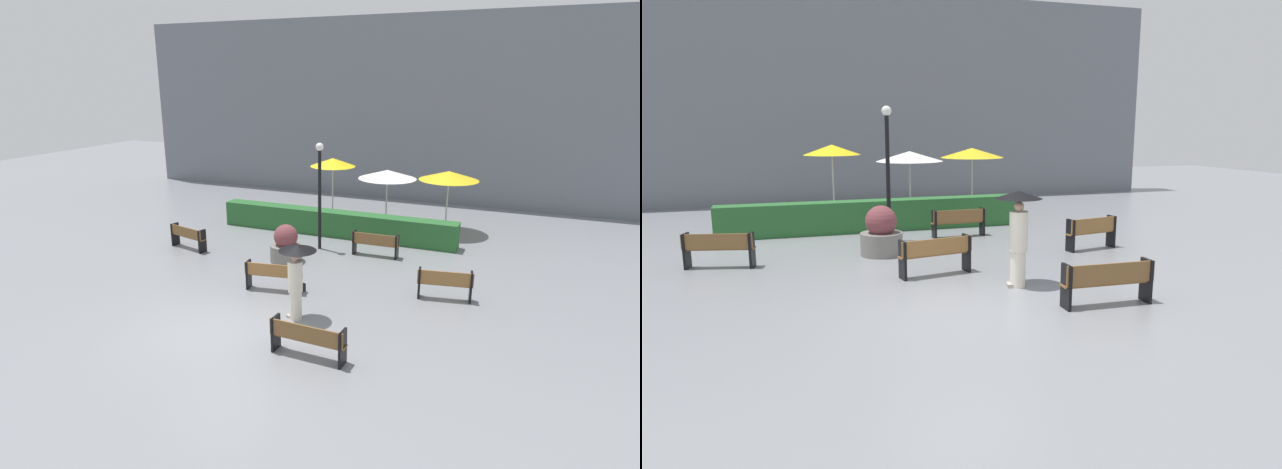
% 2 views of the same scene
% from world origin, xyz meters
% --- Properties ---
extents(ground_plane, '(60.00, 60.00, 0.00)m').
position_xyz_m(ground_plane, '(0.00, 0.00, 0.00)').
color(ground_plane, gray).
extents(bench_mid_center, '(1.71, 0.62, 0.85)m').
position_xyz_m(bench_mid_center, '(0.16, 2.59, 0.52)').
color(bench_mid_center, olive).
rests_on(bench_mid_center, ground).
extents(bench_near_right, '(1.79, 0.43, 0.83)m').
position_xyz_m(bench_near_right, '(2.62, -0.46, 0.49)').
color(bench_near_right, brown).
rests_on(bench_near_right, ground).
extents(bench_far_right, '(1.55, 0.57, 0.87)m').
position_xyz_m(bench_far_right, '(4.86, 3.88, 0.52)').
color(bench_far_right, olive).
rests_on(bench_far_right, ground).
extents(bench_far_left, '(1.63, 0.70, 0.84)m').
position_xyz_m(bench_far_left, '(-4.50, 4.76, 0.50)').
color(bench_far_left, brown).
rests_on(bench_far_left, ground).
extents(bench_back_row, '(1.65, 0.40, 0.83)m').
position_xyz_m(bench_back_row, '(1.98, 6.65, 0.49)').
color(bench_back_row, brown).
rests_on(bench_back_row, ground).
extents(pedestrian_with_umbrella, '(0.97, 0.97, 1.99)m').
position_xyz_m(pedestrian_with_umbrella, '(1.54, 1.25, 1.30)').
color(pedestrian_with_umbrella, silver).
rests_on(pedestrian_with_umbrella, ground).
extents(planter_pot, '(1.08, 1.08, 1.29)m').
position_xyz_m(planter_pot, '(-0.64, 4.99, 0.55)').
color(planter_pot, slate).
rests_on(planter_pot, ground).
extents(lamp_post, '(0.28, 0.28, 3.83)m').
position_xyz_m(lamp_post, '(-0.12, 6.68, 2.36)').
color(lamp_post, black).
rests_on(lamp_post, ground).
extents(patio_umbrella_yellow, '(1.95, 1.95, 2.64)m').
position_xyz_m(patio_umbrella_yellow, '(-1.28, 10.87, 2.46)').
color(patio_umbrella_yellow, silver).
rests_on(patio_umbrella_yellow, ground).
extents(patio_umbrella_white, '(2.36, 2.36, 2.41)m').
position_xyz_m(patio_umbrella_white, '(1.33, 10.28, 2.23)').
color(patio_umbrella_white, silver).
rests_on(patio_umbrella_white, ground).
extents(patio_umbrella_yellow_far, '(2.32, 2.32, 2.48)m').
position_xyz_m(patio_umbrella_yellow_far, '(3.73, 10.55, 2.30)').
color(patio_umbrella_yellow_far, silver).
rests_on(patio_umbrella_yellow_far, ground).
extents(hedge_strip, '(9.51, 0.70, 0.98)m').
position_xyz_m(hedge_strip, '(-0.21, 8.40, 0.49)').
color(hedge_strip, '#28602D').
rests_on(hedge_strip, ground).
extents(building_facade, '(28.00, 1.20, 8.81)m').
position_xyz_m(building_facade, '(0.00, 16.00, 4.41)').
color(building_facade, slate).
rests_on(building_facade, ground).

